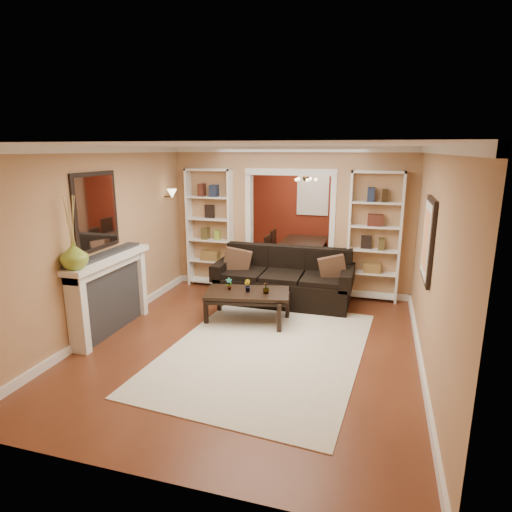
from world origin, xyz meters
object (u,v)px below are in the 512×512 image
(bookshelf_left, at_px, (210,228))
(fireplace, at_px, (112,294))
(bookshelf_right, at_px, (374,237))
(sofa, at_px, (283,276))
(coffee_table, at_px, (247,306))
(dining_table, at_px, (304,256))

(bookshelf_left, relative_size, fireplace, 1.35)
(bookshelf_right, relative_size, fireplace, 1.35)
(sofa, bearing_deg, fireplace, -137.73)
(bookshelf_left, bearing_deg, coffee_table, -51.75)
(coffee_table, bearing_deg, bookshelf_left, 116.80)
(dining_table, bearing_deg, sofa, -179.42)
(coffee_table, xyz_separation_m, fireplace, (-1.80, -0.93, 0.34))
(coffee_table, height_order, bookshelf_left, bookshelf_left)
(sofa, distance_m, bookshelf_right, 1.74)
(sofa, height_order, fireplace, fireplace)
(dining_table, bearing_deg, coffee_table, 174.21)
(fireplace, height_order, dining_table, fireplace)
(sofa, xyz_separation_m, bookshelf_left, (-1.61, 0.58, 0.68))
(coffee_table, height_order, bookshelf_right, bookshelf_right)
(dining_table, bearing_deg, bookshelf_right, -136.73)
(sofa, bearing_deg, bookshelf_right, 21.20)
(coffee_table, bearing_deg, sofa, 59.66)
(sofa, distance_m, dining_table, 2.20)
(fireplace, distance_m, dining_table, 4.66)
(bookshelf_right, distance_m, fireplace, 4.47)
(bookshelf_left, height_order, bookshelf_right, same)
(coffee_table, bearing_deg, bookshelf_right, 29.44)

